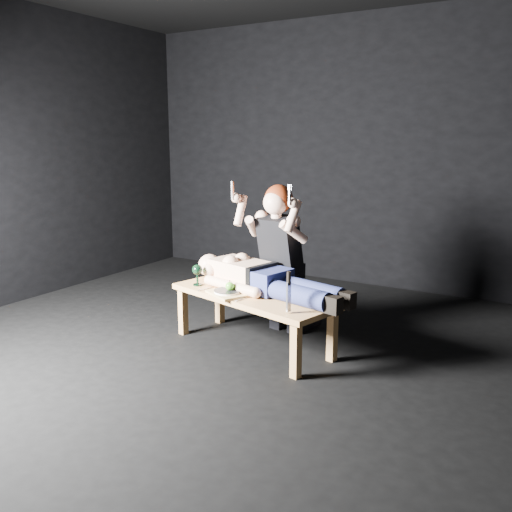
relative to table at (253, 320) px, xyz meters
The scene contains 13 objects.
ground 0.36m from the table, 151.39° to the right, with size 5.00×5.00×0.00m, color black.
back_wall 2.70m from the table, 96.09° to the left, with size 5.00×5.00×0.00m, color black.
table is the anchor object (origin of this frame).
lying_man 0.38m from the table, 55.49° to the left, with size 1.41×0.43×0.26m, color #E6B58F, non-canonical shape.
kneeling_woman 0.64m from the table, 83.54° to the left, with size 0.71×0.80×1.34m, color black, non-canonical shape.
serving_tray 0.31m from the table, 140.65° to the right, with size 0.32×0.23×0.02m, color tan.
plate 0.33m from the table, 140.65° to the right, with size 0.21×0.21×0.02m, color white.
apple 0.35m from the table, 139.30° to the right, with size 0.07×0.07×0.07m, color #32951D.
goblet 0.62m from the table, behind, with size 0.09×0.09×0.18m, color black, non-canonical shape.
fork_flat 0.47m from the table, 167.30° to the right, with size 0.01×0.15×0.01m, color #B2B2B7.
knife_flat 0.29m from the table, 86.42° to the right, with size 0.01×0.15×0.01m, color #B2B2B7.
spoon_flat 0.25m from the table, 105.07° to the right, with size 0.01×0.15×0.01m, color #B2B2B7.
carving_knife 0.68m from the table, 32.06° to the right, with size 0.04×0.04×0.31m, color #B2B2B7, non-canonical shape.
Camera 1 is at (2.45, -3.52, 1.69)m, focal length 38.74 mm.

